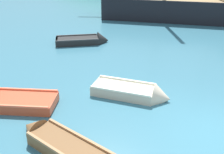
{
  "coord_description": "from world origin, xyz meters",
  "views": [
    {
      "loc": [
        -0.25,
        -7.43,
        5.26
      ],
      "look_at": [
        -4.39,
        1.75,
        0.35
      ],
      "focal_mm": 42.22,
      "sensor_mm": 36.0,
      "label": 1
    }
  ],
  "objects_px": {
    "rowboat_outer_left": "(60,145)",
    "rowboat_outer_right": "(135,93)",
    "rowboat_near_dock": "(9,103)",
    "rowboat_far": "(86,41)",
    "sailing_ship": "(190,11)"
  },
  "relations": [
    {
      "from": "rowboat_outer_left",
      "to": "rowboat_outer_right",
      "type": "distance_m",
      "value": 3.9
    },
    {
      "from": "rowboat_near_dock",
      "to": "rowboat_far",
      "type": "bearing_deg",
      "value": -102.13
    },
    {
      "from": "sailing_ship",
      "to": "rowboat_near_dock",
      "type": "distance_m",
      "value": 16.98
    },
    {
      "from": "rowboat_outer_right",
      "to": "rowboat_near_dock",
      "type": "distance_m",
      "value": 4.79
    },
    {
      "from": "rowboat_far",
      "to": "sailing_ship",
      "type": "bearing_deg",
      "value": 28.95
    },
    {
      "from": "rowboat_outer_left",
      "to": "rowboat_outer_right",
      "type": "xyz_separation_m",
      "value": [
        0.94,
        3.79,
        -0.01
      ]
    },
    {
      "from": "rowboat_outer_left",
      "to": "rowboat_far",
      "type": "relative_size",
      "value": 1.09
    },
    {
      "from": "rowboat_near_dock",
      "to": "sailing_ship",
      "type": "bearing_deg",
      "value": -122.33
    },
    {
      "from": "rowboat_far",
      "to": "rowboat_near_dock",
      "type": "relative_size",
      "value": 1.03
    },
    {
      "from": "sailing_ship",
      "to": "rowboat_outer_left",
      "type": "xyz_separation_m",
      "value": [
        -0.68,
        -17.77,
        -0.51
      ]
    },
    {
      "from": "rowboat_near_dock",
      "to": "rowboat_outer_left",
      "type": "bearing_deg",
      "value": 139.03
    },
    {
      "from": "rowboat_outer_left",
      "to": "rowboat_outer_right",
      "type": "bearing_deg",
      "value": -90.23
    },
    {
      "from": "rowboat_far",
      "to": "rowboat_outer_right",
      "type": "distance_m",
      "value": 7.04
    },
    {
      "from": "sailing_ship",
      "to": "rowboat_outer_left",
      "type": "relative_size",
      "value": 4.58
    },
    {
      "from": "sailing_ship",
      "to": "rowboat_near_dock",
      "type": "relative_size",
      "value": 5.12
    }
  ]
}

